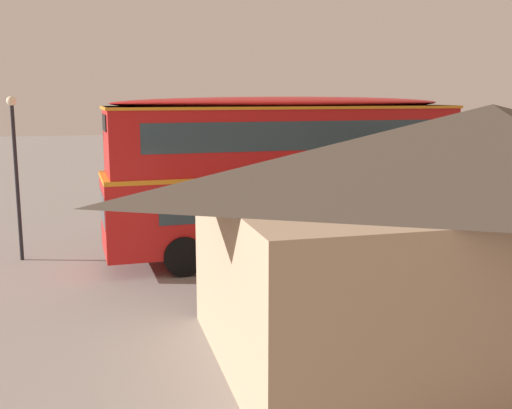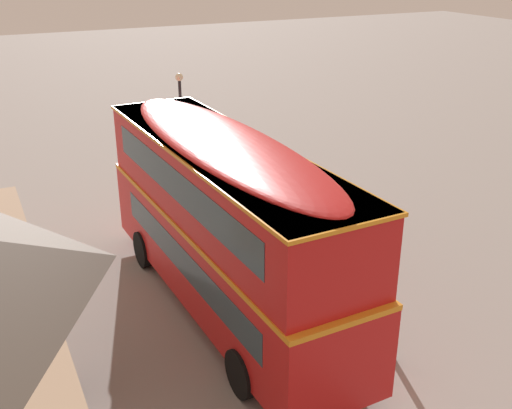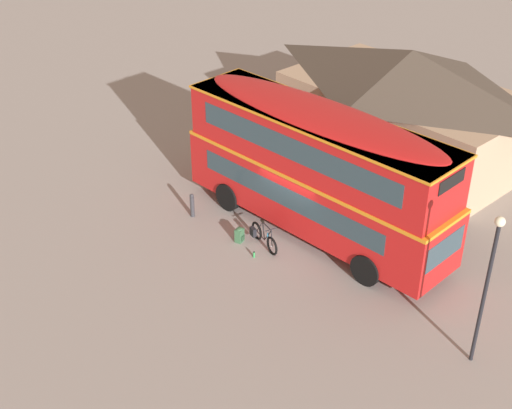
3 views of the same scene
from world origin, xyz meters
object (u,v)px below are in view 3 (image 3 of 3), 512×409
at_px(double_decker_bus, 316,167).
at_px(touring_bicycle, 263,237).
at_px(street_lamp, 488,276).
at_px(backpack_on_ground, 239,234).
at_px(kerb_bollard, 192,205).
at_px(water_bottle_green_metal, 254,255).

relative_size(double_decker_bus, touring_bicycle, 6.14).
distance_m(touring_bicycle, street_lamp, 8.60).
height_order(touring_bicycle, backpack_on_ground, touring_bicycle).
distance_m(double_decker_bus, kerb_bollard, 5.07).
distance_m(double_decker_bus, water_bottle_green_metal, 3.74).
xyz_separation_m(backpack_on_ground, kerb_bollard, (-2.46, -0.18, 0.21)).
xyz_separation_m(touring_bicycle, street_lamp, (8.19, 0.46, 2.58)).
distance_m(double_decker_bus, street_lamp, 7.81).
distance_m(touring_bicycle, backpack_on_ground, 0.87).
height_order(touring_bicycle, water_bottle_green_metal, touring_bicycle).
distance_m(water_bottle_green_metal, street_lamp, 8.46).
bearing_deg(touring_bicycle, street_lamp, 3.20).
xyz_separation_m(touring_bicycle, kerb_bollard, (-3.22, -0.61, 0.13)).
bearing_deg(touring_bicycle, backpack_on_ground, -150.30).
height_order(water_bottle_green_metal, kerb_bollard, kerb_bollard).
bearing_deg(kerb_bollard, touring_bicycle, 10.74).
xyz_separation_m(double_decker_bus, backpack_on_ground, (-1.30, -2.46, -2.35)).
xyz_separation_m(double_decker_bus, kerb_bollard, (-3.76, -2.64, -2.15)).
height_order(double_decker_bus, kerb_bollard, double_decker_bus).
xyz_separation_m(water_bottle_green_metal, street_lamp, (7.88, 1.16, 2.85)).
xyz_separation_m(touring_bicycle, water_bottle_green_metal, (0.31, -0.71, -0.27)).
height_order(touring_bicycle, street_lamp, street_lamp).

